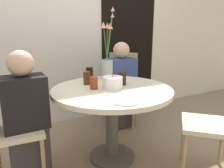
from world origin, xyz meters
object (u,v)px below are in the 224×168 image
Objects in this scene: drink_glass_2 at (87,78)px; person_boy at (121,88)px; chair_left_flank at (4,123)px; birthday_cake at (112,82)px; flower_vase at (107,61)px; drink_glass_0 at (94,83)px; chair_far_back at (122,83)px; person_woman at (27,122)px; chair_right_flank at (218,117)px; drink_glass_1 at (90,74)px; drink_glass_3 at (122,78)px; side_plate at (126,102)px.

person_boy reaches higher than drink_glass_2.
chair_left_flank is 0.95m from birthday_cake.
flower_vase is 0.48m from drink_glass_0.
birthday_cake is 0.29m from drink_glass_2.
person_woman is (-1.31, -0.68, -0.02)m from chair_far_back.
chair_right_flank is at bearing -64.18° from flower_vase.
chair_left_flank is 6.87× the size of drink_glass_1.
person_boy is at bearing -90.00° from chair_far_back.
birthday_cake is at bearing -82.83° from drink_glass_1.
chair_far_back is 1.26× the size of flower_vase.
drink_glass_3 is (0.30, -0.17, 0.00)m from drink_glass_2.
drink_glass_3 is (0.20, -0.35, -0.00)m from drink_glass_1.
drink_glass_1 is 1.07× the size of drink_glass_3.
chair_left_flank reaches higher than side_plate.
chair_right_flank is at bearing -40.80° from drink_glass_0.
birthday_cake is at bearing -89.82° from chair_far_back.
chair_far_back is 1.47m from person_woman.
drink_glass_2 is (0.01, 0.19, 0.01)m from drink_glass_0.
drink_glass_0 is 0.38m from drink_glass_1.
side_plate is (-0.11, -0.40, -0.05)m from birthday_cake.
chair_right_flank reaches higher than drink_glass_3.
chair_right_flank reaches higher than drink_glass_2.
chair_left_flank is at bearing 175.90° from birthday_cake.
drink_glass_0 is at bearing 161.98° from birthday_cake.
birthday_cake is 1.65× the size of drink_glass_0.
side_plate is at bearing -63.40° from chair_right_flank.
chair_right_flank is at bearing -44.95° from birthday_cake.
drink_glass_3 is at bearing -89.74° from flower_vase.
drink_glass_0 reaches higher than side_plate.
drink_glass_3 is at bearing 0.91° from person_woman.
drink_glass_0 is at bearing -106.86° from drink_glass_1.
drink_glass_3 reaches higher than drink_glass_0.
side_plate is 0.65m from drink_glass_2.
birthday_cake is 0.81m from person_woman.
chair_far_back is at bearing -61.48° from chair_left_flank.
person_boy is (0.30, 0.53, -0.27)m from drink_glass_3.
drink_glass_1 is at bearing 27.06° from person_woman.
drink_glass_1 is (0.11, 0.36, 0.01)m from drink_glass_0.
drink_glass_2 is 0.12× the size of person_boy.
person_boy is at bearing 35.10° from flower_vase.
flower_vase reaches higher than drink_glass_2.
flower_vase is 0.55m from person_boy.
chair_right_flank is at bearing -110.21° from chair_left_flank.
chair_far_back is at bearing 59.86° from side_plate.
drink_glass_2 is at bearing 150.24° from drink_glass_3.
side_plate is at bearing -85.69° from drink_glass_2.
chair_far_back is 7.38× the size of drink_glass_2.
chair_far_back reaches higher than birthday_cake.
drink_glass_2 reaches higher than drink_glass_0.
drink_glass_0 is (-0.06, 0.45, 0.05)m from side_plate.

